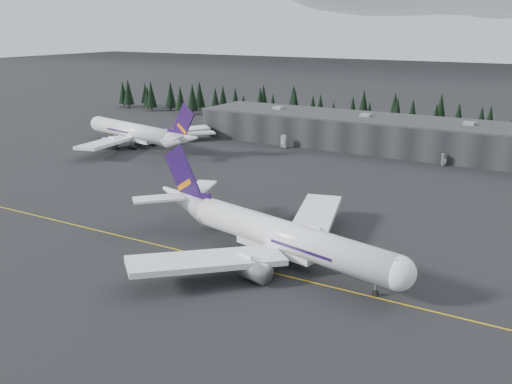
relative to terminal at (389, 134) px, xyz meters
The scene contains 8 objects.
ground 125.16m from the terminal, 90.00° to the right, with size 1400.00×1400.00×0.00m, color black.
taxiline 127.16m from the terminal, 90.00° to the right, with size 400.00×0.40×0.02m, color gold.
terminal is the anchor object (origin of this frame).
treeline 37.02m from the terminal, 90.00° to the left, with size 360.00×20.00×15.00m, color black.
jet_main 120.82m from the terminal, 84.44° to the right, with size 69.75×63.67×20.81m.
jet_parked 100.30m from the terminal, 152.47° to the right, with size 69.19×63.18×20.64m.
gse_vehicle_a 42.08m from the terminal, 153.67° to the right, with size 2.55×5.52×1.53m, color silver.
gse_vehicle_b 31.22m from the terminal, 33.46° to the right, with size 1.87×4.66×1.59m, color #B8B8BA.
Camera 1 is at (67.49, -95.40, 48.58)m, focal length 40.00 mm.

